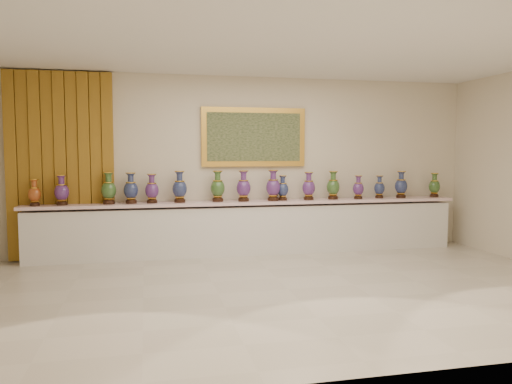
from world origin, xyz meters
TOP-DOWN VIEW (x-y plane):
  - ground at (0.00, 0.00)m, footprint 8.00×8.00m
  - room at (-2.53, 2.44)m, footprint 8.00×8.00m
  - counter at (0.00, 2.27)m, footprint 7.28×0.48m
  - vase_0 at (-3.39, 2.21)m, footprint 0.24×0.24m
  - vase_1 at (-3.00, 2.23)m, footprint 0.24×0.24m
  - vase_2 at (-2.30, 2.25)m, footprint 0.24×0.24m
  - vase_3 at (-1.96, 2.26)m, footprint 0.30×0.30m
  - vase_4 at (-1.63, 2.27)m, footprint 0.26×0.26m
  - vase_5 at (-1.19, 2.26)m, footprint 0.29×0.29m
  - vase_6 at (-0.56, 2.28)m, footprint 0.26×0.26m
  - vase_7 at (-0.13, 2.23)m, footprint 0.25×0.25m
  - vase_8 at (0.37, 2.21)m, footprint 0.25×0.25m
  - vase_9 at (0.55, 2.25)m, footprint 0.23×0.23m
  - vase_10 at (1.01, 2.22)m, footprint 0.23×0.23m
  - vase_11 at (1.46, 2.24)m, footprint 0.24×0.24m
  - vase_12 at (1.92, 2.21)m, footprint 0.23×0.23m
  - vase_13 at (2.35, 2.28)m, footprint 0.21×0.21m
  - vase_14 at (2.75, 2.23)m, footprint 0.24×0.24m
  - vase_15 at (3.43, 2.26)m, footprint 0.23×0.23m
  - label_card at (-0.90, 2.13)m, footprint 0.10×0.06m

SIDE VIEW (x-z plane):
  - ground at x=0.00m, z-range 0.00..0.00m
  - counter at x=0.00m, z-range -0.01..0.89m
  - label_card at x=-0.90m, z-range 0.90..0.90m
  - vase_13 at x=2.35m, z-range 0.88..1.28m
  - vase_0 at x=-3.39m, z-range 0.88..1.29m
  - vase_12 at x=1.92m, z-range 0.88..1.29m
  - vase_9 at x=0.55m, z-range 0.88..1.30m
  - vase_15 at x=3.43m, z-range 0.88..1.32m
  - vase_1 at x=-3.00m, z-range 0.88..1.34m
  - vase_4 at x=-1.63m, z-range 0.88..1.35m
  - vase_10 at x=1.01m, z-range 0.88..1.35m
  - vase_14 at x=2.75m, z-range 0.88..1.35m
  - vase_11 at x=1.46m, z-range 0.87..1.37m
  - vase_3 at x=-1.96m, z-range 0.87..1.37m
  - vase_2 at x=-2.30m, z-range 0.87..1.38m
  - vase_6 at x=-0.56m, z-range 0.87..1.39m
  - vase_5 at x=-1.19m, z-range 0.87..1.39m
  - vase_7 at x=-0.13m, z-range 0.87..1.39m
  - vase_8 at x=0.37m, z-range 0.87..1.39m
  - room at x=-2.53m, z-range -2.42..5.58m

